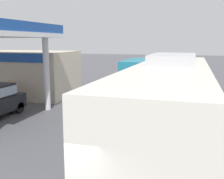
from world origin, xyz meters
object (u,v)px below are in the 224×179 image
object	(u,v)px
minibus_opposing_lane	(137,70)
coach_bus_main	(169,112)
car_trailing_behind_bus	(190,77)
pedestrian_by_shop	(10,91)

from	to	relation	value
minibus_opposing_lane	coach_bus_main	bearing A→B (deg)	-74.28
coach_bus_main	car_trailing_behind_bus	bearing A→B (deg)	88.06
pedestrian_by_shop	coach_bus_main	bearing A→B (deg)	-26.75
minibus_opposing_lane	pedestrian_by_shop	world-z (taller)	minibus_opposing_lane
minibus_opposing_lane	pedestrian_by_shop	size ratio (longest dim) A/B	3.69
pedestrian_by_shop	car_trailing_behind_bus	xyz separation A→B (m)	(11.29, 10.01, 0.08)
minibus_opposing_lane	pedestrian_by_shop	distance (m)	11.93
car_trailing_behind_bus	coach_bus_main	bearing A→B (deg)	-91.94
coach_bus_main	car_trailing_behind_bus	distance (m)	15.46
pedestrian_by_shop	minibus_opposing_lane	bearing A→B (deg)	57.44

